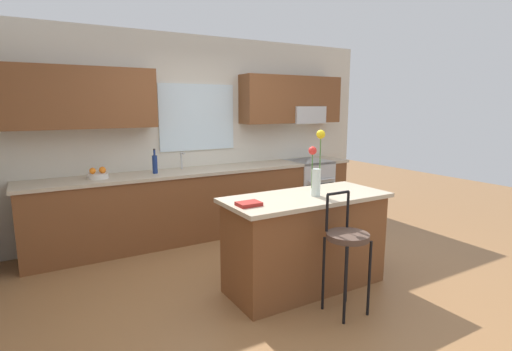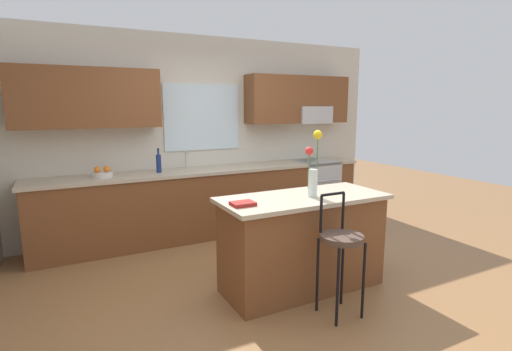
% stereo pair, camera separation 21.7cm
% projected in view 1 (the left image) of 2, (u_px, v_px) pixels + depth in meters
% --- Properties ---
extents(ground_plane, '(14.00, 14.00, 0.00)m').
position_uv_depth(ground_plane, '(275.00, 281.00, 3.96)').
color(ground_plane, olive).
extents(back_wall_assembly, '(5.60, 0.50, 2.70)m').
position_uv_depth(back_wall_assembly, '(200.00, 124.00, 5.40)').
color(back_wall_assembly, beige).
rests_on(back_wall_assembly, ground).
extents(counter_run, '(4.56, 0.64, 0.92)m').
position_uv_depth(counter_run, '(207.00, 202.00, 5.33)').
color(counter_run, brown).
rests_on(counter_run, ground).
extents(sink_faucet, '(0.02, 0.13, 0.23)m').
position_uv_depth(sink_faucet, '(182.00, 159.00, 5.20)').
color(sink_faucet, '#B7BABC').
rests_on(sink_faucet, counter_run).
extents(oven_range, '(0.60, 0.64, 0.92)m').
position_uv_depth(oven_range, '(308.00, 189.00, 6.15)').
color(oven_range, '#B7BABC').
rests_on(oven_range, ground).
extents(kitchen_island, '(1.61, 0.70, 0.92)m').
position_uv_depth(kitchen_island, '(305.00, 241.00, 3.78)').
color(kitchen_island, brown).
rests_on(kitchen_island, ground).
extents(bar_stool_near, '(0.36, 0.36, 1.04)m').
position_uv_depth(bar_stool_near, '(347.00, 242.00, 3.27)').
color(bar_stool_near, black).
rests_on(bar_stool_near, ground).
extents(flower_vase, '(0.16, 0.09, 0.62)m').
position_uv_depth(flower_vase, '(316.00, 169.00, 3.64)').
color(flower_vase, silver).
rests_on(flower_vase, kitchen_island).
extents(cookbook, '(0.20, 0.15, 0.03)m').
position_uv_depth(cookbook, '(249.00, 204.00, 3.32)').
color(cookbook, maroon).
rests_on(cookbook, kitchen_island).
extents(fruit_bowl_oranges, '(0.24, 0.24, 0.13)m').
position_uv_depth(fruit_bowl_oranges, '(98.00, 175.00, 4.56)').
color(fruit_bowl_oranges, silver).
rests_on(fruit_bowl_oranges, counter_run).
extents(bottle_olive_oil, '(0.06, 0.06, 0.31)m').
position_uv_depth(bottle_olive_oil, '(155.00, 164.00, 4.88)').
color(bottle_olive_oil, navy).
rests_on(bottle_olive_oil, counter_run).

